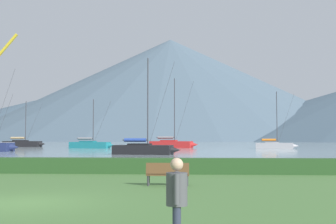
{
  "coord_description": "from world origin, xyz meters",
  "views": [
    {
      "loc": [
        5.22,
        -12.79,
        1.99
      ],
      "look_at": [
        1.91,
        42.76,
        5.3
      ],
      "focal_mm": 45.77,
      "sensor_mm": 36.0,
      "label": 1
    }
  ],
  "objects_px": {
    "sailboat_slip_7": "(91,145)",
    "person_standing_walker": "(177,198)",
    "sailboat_slip_10": "(144,149)",
    "sailboat_slip_1": "(172,144)",
    "sailboat_slip_3": "(275,145)",
    "park_bench_near_path": "(168,173)",
    "sailboat_slip_2": "(23,143)"
  },
  "relations": [
    {
      "from": "sailboat_slip_3",
      "to": "sailboat_slip_7",
      "type": "height_order",
      "value": "sailboat_slip_3"
    },
    {
      "from": "sailboat_slip_2",
      "to": "sailboat_slip_10",
      "type": "distance_m",
      "value": 48.9
    },
    {
      "from": "sailboat_slip_10",
      "to": "sailboat_slip_7",
      "type": "bearing_deg",
      "value": 125.72
    },
    {
      "from": "sailboat_slip_7",
      "to": "person_standing_walker",
      "type": "distance_m",
      "value": 72.97
    },
    {
      "from": "sailboat_slip_2",
      "to": "park_bench_near_path",
      "type": "height_order",
      "value": "sailboat_slip_2"
    },
    {
      "from": "sailboat_slip_3",
      "to": "park_bench_near_path",
      "type": "xyz_separation_m",
      "value": [
        -15.47,
        -59.42,
        -0.09
      ]
    },
    {
      "from": "sailboat_slip_3",
      "to": "sailboat_slip_7",
      "type": "distance_m",
      "value": 33.32
    },
    {
      "from": "sailboat_slip_1",
      "to": "sailboat_slip_2",
      "type": "height_order",
      "value": "sailboat_slip_1"
    },
    {
      "from": "sailboat_slip_1",
      "to": "sailboat_slip_7",
      "type": "bearing_deg",
      "value": -151.0
    },
    {
      "from": "sailboat_slip_1",
      "to": "park_bench_near_path",
      "type": "bearing_deg",
      "value": -73.86
    },
    {
      "from": "sailboat_slip_3",
      "to": "person_standing_walker",
      "type": "xyz_separation_m",
      "value": [
        -14.68,
        -69.88,
        0.35
      ]
    },
    {
      "from": "sailboat_slip_1",
      "to": "sailboat_slip_10",
      "type": "xyz_separation_m",
      "value": [
        -1.68,
        -31.79,
        -0.11
      ]
    },
    {
      "from": "sailboat_slip_2",
      "to": "person_standing_walker",
      "type": "bearing_deg",
      "value": -62.91
    },
    {
      "from": "sailboat_slip_1",
      "to": "park_bench_near_path",
      "type": "xyz_separation_m",
      "value": [
        3.1,
        -64.22,
        -0.25
      ]
    },
    {
      "from": "sailboat_slip_3",
      "to": "park_bench_near_path",
      "type": "bearing_deg",
      "value": -96.74
    },
    {
      "from": "sailboat_slip_3",
      "to": "sailboat_slip_7",
      "type": "bearing_deg",
      "value": -173.31
    },
    {
      "from": "sailboat_slip_3",
      "to": "sailboat_slip_10",
      "type": "relative_size",
      "value": 0.89
    },
    {
      "from": "sailboat_slip_1",
      "to": "sailboat_slip_7",
      "type": "xyz_separation_m",
      "value": [
        -14.75,
        -4.13,
        -0.1
      ]
    },
    {
      "from": "sailboat_slip_2",
      "to": "person_standing_walker",
      "type": "height_order",
      "value": "sailboat_slip_2"
    },
    {
      "from": "sailboat_slip_10",
      "to": "person_standing_walker",
      "type": "height_order",
      "value": "sailboat_slip_10"
    },
    {
      "from": "sailboat_slip_2",
      "to": "sailboat_slip_7",
      "type": "height_order",
      "value": "sailboat_slip_2"
    },
    {
      "from": "sailboat_slip_7",
      "to": "park_bench_near_path",
      "type": "xyz_separation_m",
      "value": [
        17.85,
        -60.09,
        -0.16
      ]
    },
    {
      "from": "sailboat_slip_2",
      "to": "sailboat_slip_7",
      "type": "xyz_separation_m",
      "value": [
        17.12,
        -10.8,
        -0.04
      ]
    },
    {
      "from": "sailboat_slip_3",
      "to": "person_standing_walker",
      "type": "distance_m",
      "value": 71.4
    },
    {
      "from": "sailboat_slip_10",
      "to": "sailboat_slip_1",
      "type": "bearing_deg",
      "value": 97.41
    },
    {
      "from": "sailboat_slip_7",
      "to": "person_standing_walker",
      "type": "xyz_separation_m",
      "value": [
        18.63,
        -70.55,
        0.28
      ]
    },
    {
      "from": "park_bench_near_path",
      "to": "sailboat_slip_3",
      "type": "bearing_deg",
      "value": 75.25
    },
    {
      "from": "sailboat_slip_7",
      "to": "sailboat_slip_10",
      "type": "distance_m",
      "value": 30.6
    },
    {
      "from": "person_standing_walker",
      "to": "sailboat_slip_10",
      "type": "bearing_deg",
      "value": 96.21
    },
    {
      "from": "sailboat_slip_2",
      "to": "park_bench_near_path",
      "type": "distance_m",
      "value": 79.04
    },
    {
      "from": "sailboat_slip_2",
      "to": "sailboat_slip_3",
      "type": "relative_size",
      "value": 0.95
    },
    {
      "from": "sailboat_slip_3",
      "to": "park_bench_near_path",
      "type": "height_order",
      "value": "sailboat_slip_3"
    }
  ]
}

